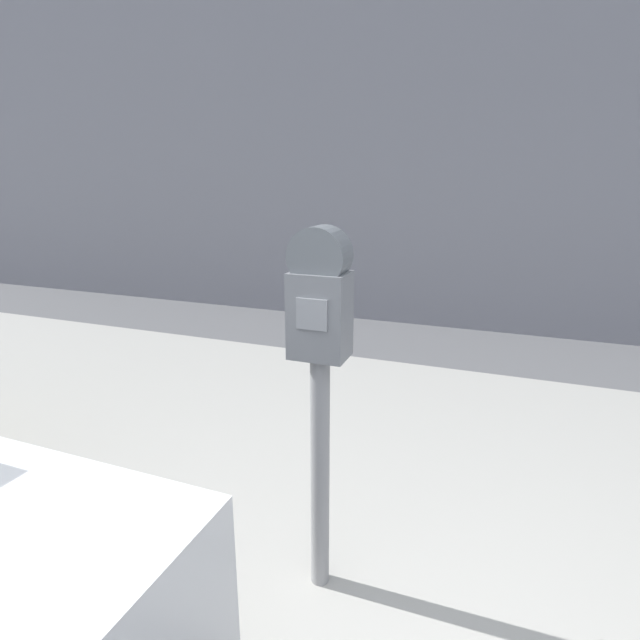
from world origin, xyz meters
name	(u,v)px	position (x,y,z in m)	size (l,w,h in m)	color
sidewalk	(453,472)	(0.00, 2.20, 0.06)	(24.00, 2.80, 0.13)	#ADAAA3
building_facade	(508,58)	(0.00, 5.36, 2.73)	(24.00, 0.30, 5.47)	gray
parking_meter	(320,348)	(-0.40, 1.18, 1.06)	(0.19, 0.15, 1.34)	gray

